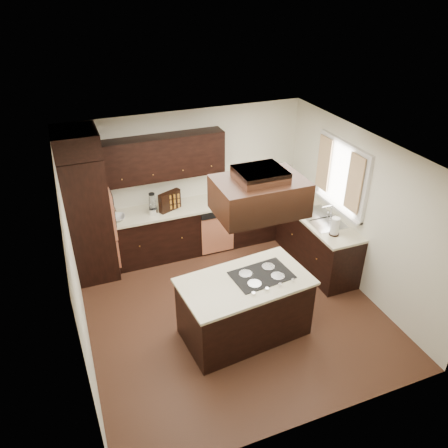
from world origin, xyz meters
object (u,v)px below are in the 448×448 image
(island, at_px, (244,308))
(range_hood, at_px, (259,196))
(oven_column, at_px, (89,218))
(spice_rack, at_px, (170,201))

(island, height_order, range_hood, range_hood)
(island, relative_size, range_hood, 1.59)
(oven_column, bearing_deg, island, -51.88)
(oven_column, bearing_deg, spice_rack, 1.72)
(oven_column, xyz_separation_m, island, (1.74, -2.22, -0.62))
(spice_rack, bearing_deg, oven_column, 157.54)
(range_hood, distance_m, spice_rack, 2.59)
(island, distance_m, spice_rack, 2.39)
(island, distance_m, range_hood, 1.73)
(island, bearing_deg, range_hood, -20.53)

